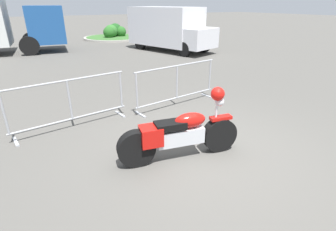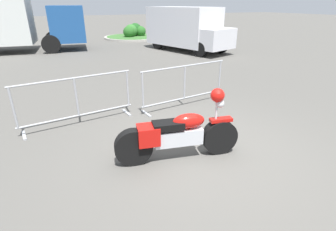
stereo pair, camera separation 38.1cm
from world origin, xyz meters
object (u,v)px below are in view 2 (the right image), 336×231
motorcycle (178,134)px  crowd_barrier_far (185,85)px  crowd_barrier_near (77,100)px  delivery_van (186,28)px

motorcycle → crowd_barrier_far: bearing=70.7°
crowd_barrier_near → crowd_barrier_far: (2.67, 0.00, 0.00)m
motorcycle → crowd_barrier_near: (-1.33, 2.20, 0.09)m
motorcycle → delivery_van: (5.62, 9.82, 0.78)m
delivery_van → crowd_barrier_far: bearing=-46.1°
crowd_barrier_near → crowd_barrier_far: size_ratio=1.00×
crowd_barrier_near → delivery_van: bearing=47.6°
crowd_barrier_near → motorcycle: bearing=-58.8°
motorcycle → crowd_barrier_near: bearing=133.1°
crowd_barrier_near → crowd_barrier_far: same height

